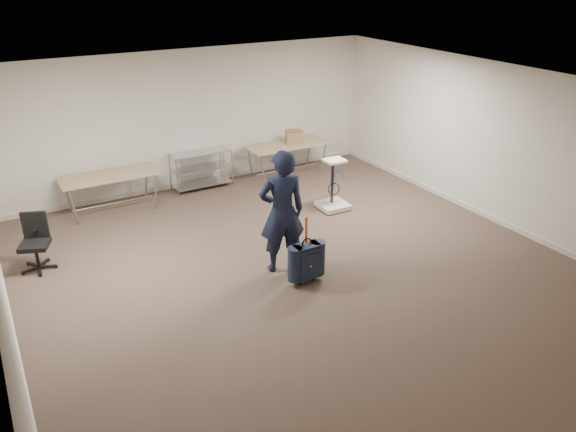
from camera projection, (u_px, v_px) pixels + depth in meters
ground at (308, 278)px, 8.45m from camera, size 9.00×9.00×0.00m
room_shell at (265, 239)px, 9.51m from camera, size 8.00×9.00×9.00m
folding_table_left at (110, 177)px, 10.41m from camera, size 1.80×0.75×0.73m
folding_table_right at (287, 146)px, 12.13m from camera, size 1.80×0.75×0.73m
wire_shelf at (201, 168)px, 11.57m from camera, size 1.22×0.47×0.80m
person at (282, 212)px, 8.30m from camera, size 0.78×0.60×1.92m
suitcase at (306, 261)px, 8.17m from camera, size 0.39×0.23×1.05m
office_chair at (37, 253)px, 8.60m from camera, size 0.54×0.55×0.88m
equipment_cart at (333, 196)px, 10.67m from camera, size 0.56×0.56×0.99m
cardboard_box at (294, 136)px, 12.15m from camera, size 0.43×0.38×0.27m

